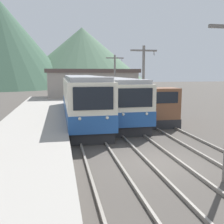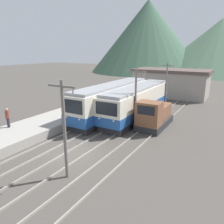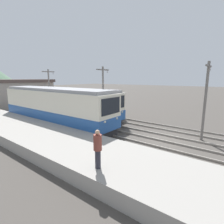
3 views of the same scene
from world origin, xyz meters
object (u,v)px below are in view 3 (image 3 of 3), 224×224
Objects in this scene: commuter_train_center at (70,105)px; catenary_mast_near at (205,98)px; person_on_platform at (98,147)px; catenary_mast_mid at (103,92)px; catenary_mast_far at (49,89)px; commuter_train_left at (55,108)px; shunting_locomotive at (102,108)px.

commuter_train_center is 2.32× the size of catenary_mast_near.
catenary_mast_near reaches higher than person_on_platform.
catenary_mast_mid is 10.18m from catenary_mast_far.
catenary_mast_mid is 3.34× the size of person_on_platform.
catenary_mast_far is (0.00, 20.37, 0.00)m from catenary_mast_near.
catenary_mast_far is at bearing 76.37° from commuter_train_center.
person_on_platform is (-5.07, -10.47, 0.00)m from commuter_train_left.
catenary_mast_mid is 1.00× the size of catenary_mast_far.
commuter_train_left reaches higher than shunting_locomotive.
person_on_platform is at bearing -115.83° from commuter_train_left.
shunting_locomotive is at bearing -14.55° from commuter_train_left.
commuter_train_center is at bearing -103.63° from catenary_mast_far.
commuter_train_center is 14.32m from catenary_mast_near.
commuter_train_center is 2.32× the size of catenary_mast_mid.
commuter_train_center is (2.80, 1.02, -0.08)m from commuter_train_left.
catenary_mast_far is at bearing 99.68° from shunting_locomotive.
shunting_locomotive is at bearing -80.32° from catenary_mast_far.
shunting_locomotive is (3.00, -2.52, -0.50)m from commuter_train_center.
commuter_train_center reaches higher than person_on_platform.
catenary_mast_far reaches higher than commuter_train_center.
shunting_locomotive is at bearing 39.52° from person_on_platform.
person_on_platform is at bearing -117.90° from catenary_mast_far.
person_on_platform is (-10.87, -8.96, 0.59)m from shunting_locomotive.
catenary_mast_near is at bearing -97.31° from shunting_locomotive.
commuter_train_left is 2.43× the size of catenary_mast_far.
commuter_train_left is at bearing 108.18° from catenary_mast_near.
catenary_mast_far is (-1.49, 8.75, 2.15)m from shunting_locomotive.
commuter_train_left is at bearing 145.68° from catenary_mast_mid.
catenary_mast_mid reaches higher than commuter_train_center.
commuter_train_left is 2.69× the size of shunting_locomotive.
commuter_train_left is at bearing 165.45° from shunting_locomotive.
commuter_train_left is at bearing -120.75° from catenary_mast_far.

